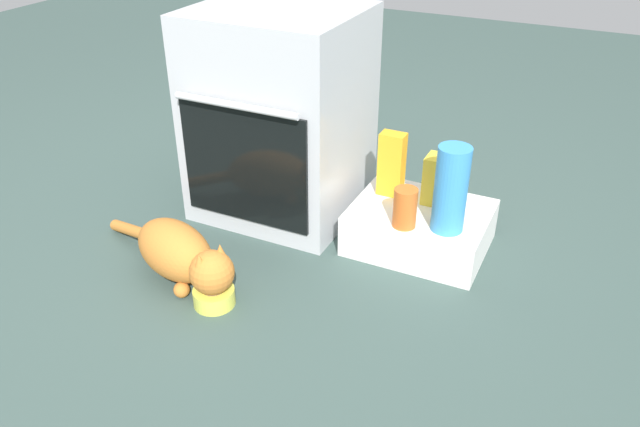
# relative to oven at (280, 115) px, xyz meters

# --- Properties ---
(ground) EXTENTS (8.00, 8.00, 0.00)m
(ground) POSITION_rel_oven_xyz_m (0.09, -0.45, -0.39)
(ground) COLOR #384C47
(oven) EXTENTS (0.59, 0.58, 0.79)m
(oven) POSITION_rel_oven_xyz_m (0.00, 0.00, 0.00)
(oven) COLOR #B7BABF
(oven) RESTS_ON ground
(pantry_cabinet) EXTENTS (0.48, 0.38, 0.16)m
(pantry_cabinet) POSITION_rel_oven_xyz_m (0.59, -0.04, -0.32)
(pantry_cabinet) COLOR white
(pantry_cabinet) RESTS_ON ground
(food_bowl) EXTENTS (0.13, 0.13, 0.09)m
(food_bowl) POSITION_rel_oven_xyz_m (0.11, -0.66, -0.36)
(food_bowl) COLOR #D1D14C
(food_bowl) RESTS_ON ground
(cat) EXTENTS (0.68, 0.31, 0.21)m
(cat) POSITION_rel_oven_xyz_m (-0.05, -0.60, -0.28)
(cat) COLOR #C6752D
(cat) RESTS_ON ground
(snack_bag) EXTENTS (0.12, 0.09, 0.18)m
(snack_bag) POSITION_rel_oven_xyz_m (0.64, 0.02, -0.15)
(snack_bag) COLOR yellow
(snack_bag) RESTS_ON pantry_cabinet
(sauce_jar) EXTENTS (0.08, 0.08, 0.14)m
(sauce_jar) POSITION_rel_oven_xyz_m (0.57, -0.18, -0.17)
(sauce_jar) COLOR #D16023
(sauce_jar) RESTS_ON pantry_cabinet
(water_bottle) EXTENTS (0.11, 0.11, 0.30)m
(water_bottle) POSITION_rel_oven_xyz_m (0.71, -0.14, -0.09)
(water_bottle) COLOR #388CD1
(water_bottle) RESTS_ON pantry_cabinet
(juice_carton) EXTENTS (0.09, 0.06, 0.24)m
(juice_carton) POSITION_rel_oven_xyz_m (0.45, 0.01, -0.12)
(juice_carton) COLOR orange
(juice_carton) RESTS_ON pantry_cabinet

